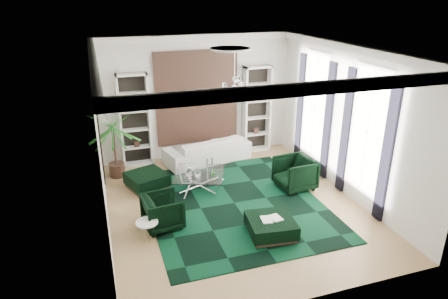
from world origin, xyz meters
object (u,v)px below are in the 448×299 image
object	(u,v)px
sofa	(207,149)
side_table	(148,232)
armchair_left	(163,211)
ottoman_side	(147,181)
armchair_right	(295,173)
ottoman_front	(271,227)
palm	(113,137)
coffee_table	(199,181)

from	to	relation	value
sofa	side_table	size ratio (longest dim) A/B	5.66
armchair_left	ottoman_side	distance (m)	2.05
armchair_right	side_table	xyz separation A→B (m)	(-4.11, -1.26, -0.21)
armchair_right	ottoman_front	bearing A→B (deg)	-44.33
armchair_right	ottoman_side	size ratio (longest dim) A/B	1.00
armchair_right	sofa	bearing A→B (deg)	-150.29
side_table	palm	distance (m)	3.66
sofa	armchair_right	distance (m)	3.03
ottoman_side	side_table	world-z (taller)	side_table
armchair_left	armchair_right	size ratio (longest dim) A/B	0.89
armchair_left	palm	size ratio (longest dim) A/B	0.35
sofa	ottoman_front	size ratio (longest dim) A/B	2.72
side_table	ottoman_side	bearing A→B (deg)	82.47
ottoman_front	armchair_right	bearing A→B (deg)	50.53
coffee_table	armchair_left	bearing A→B (deg)	-128.63
side_table	sofa	bearing A→B (deg)	57.52
coffee_table	ottoman_front	bearing A→B (deg)	-70.93
side_table	palm	world-z (taller)	palm
armchair_left	palm	world-z (taller)	palm
side_table	palm	xyz separation A→B (m)	(-0.38, 3.50, 0.98)
armchair_left	ottoman_front	distance (m)	2.42
ottoman_front	armchair_left	bearing A→B (deg)	153.94
armchair_right	ottoman_front	xyz separation A→B (m)	(-1.53, -1.86, -0.24)
sofa	ottoman_front	bearing A→B (deg)	79.19
armchair_right	side_table	bearing A→B (deg)	-77.83
armchair_right	coffee_table	distance (m)	2.57
coffee_table	palm	bearing A→B (deg)	144.22
armchair_right	ottoman_front	distance (m)	2.42
side_table	armchair_left	bearing A→B (deg)	47.76
armchair_left	ottoman_front	bearing A→B (deg)	-122.34
ottoman_side	armchair_left	bearing A→B (deg)	-87.69
palm	ottoman_side	bearing A→B (deg)	-54.57
armchair_left	coffee_table	bearing A→B (deg)	-44.90
armchair_left	ottoman_side	xyz separation A→B (m)	(-0.08, 2.04, -0.17)
ottoman_side	ottoman_front	size ratio (longest dim) A/B	0.97
ottoman_front	palm	size ratio (longest dim) A/B	0.41
ottoman_side	side_table	distance (m)	2.52
coffee_table	side_table	bearing A→B (deg)	-129.48
armchair_right	ottoman_side	bearing A→B (deg)	-113.02
armchair_left	ottoman_front	world-z (taller)	armchair_left
coffee_table	ottoman_side	world-z (taller)	coffee_table
armchair_right	coffee_table	bearing A→B (deg)	-112.26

